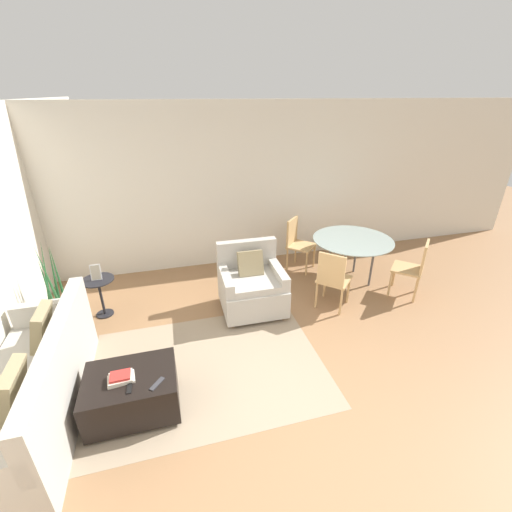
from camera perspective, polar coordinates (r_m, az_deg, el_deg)
name	(u,v)px	position (r m, az deg, el deg)	size (l,w,h in m)	color
ground_plane	(317,417)	(3.70, 10.14, -24.97)	(20.00, 20.00, 0.00)	#936B47
wall_back	(235,187)	(5.96, -3.53, 11.36)	(12.00, 0.06, 2.75)	silver
area_rug	(209,367)	(4.14, -7.88, -17.90)	(2.58, 1.89, 0.01)	gray
couch	(35,391)	(4.01, -32.87, -18.39)	(0.83, 2.10, 0.93)	#B2ADA3
armchair	(252,286)	(4.84, -0.74, -5.01)	(0.88, 0.83, 0.94)	#B2ADA3
ottoman	(132,392)	(3.72, -19.90, -20.54)	(0.85, 0.62, 0.44)	black
book_stack	(121,378)	(3.55, -21.62, -18.34)	(0.25, 0.19, 0.07)	beige
tv_remote_primary	(157,384)	(3.43, -16.16, -19.76)	(0.14, 0.15, 0.01)	#333338
tv_remote_secondary	(129,388)	(3.47, -20.35, -19.87)	(0.05, 0.14, 0.01)	black
potted_plant	(59,309)	(5.28, -29.98, -7.65)	(0.38, 0.38, 1.22)	#333338
side_table	(100,290)	(5.15, -24.60, -5.20)	(0.42, 0.42, 0.57)	black
picture_frame	(96,272)	(5.03, -25.16, -2.49)	(0.14, 0.08, 0.22)	silver
dining_table	(352,243)	(5.65, 15.78, 2.07)	(1.26, 1.26, 0.74)	#8C9E99
dining_chair_near_left	(333,277)	(4.89, 12.64, -3.41)	(0.59, 0.59, 0.90)	tan
dining_chair_near_right	(415,265)	(5.60, 24.93, -1.40)	(0.59, 0.59, 0.90)	tan
dining_chair_far_left	(297,241)	(5.97, 6.86, 2.57)	(0.59, 0.59, 0.90)	tan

